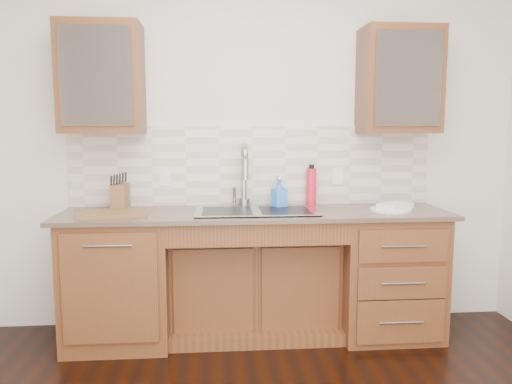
{
  "coord_description": "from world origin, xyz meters",
  "views": [
    {
      "loc": [
        -0.28,
        -1.99,
        1.49
      ],
      "look_at": [
        0.0,
        1.4,
        1.05
      ],
      "focal_mm": 35.0,
      "sensor_mm": 36.0,
      "label": 1
    }
  ],
  "objects": [
    {
      "name": "outlet_right",
      "position": [
        0.65,
        1.73,
        1.12
      ],
      "size": [
        0.08,
        0.01,
        0.12
      ],
      "primitive_type": "cube",
      "color": "white",
      "rests_on": "backsplash"
    },
    {
      "name": "faucet",
      "position": [
        -0.07,
        1.64,
        1.11
      ],
      "size": [
        0.04,
        0.04,
        0.4
      ],
      "primitive_type": "cylinder",
      "color": "#999993",
      "rests_on": "countertop"
    },
    {
      "name": "base_cabinet_left",
      "position": [
        -0.95,
        1.44,
        0.44
      ],
      "size": [
        0.7,
        0.62,
        0.88
      ],
      "primitive_type": "cube",
      "color": "#593014",
      "rests_on": "ground"
    },
    {
      "name": "cup_right_a",
      "position": [
        0.95,
        1.58,
        1.77
      ],
      "size": [
        0.13,
        0.13,
        0.09
      ],
      "primitive_type": "imported",
      "rotation": [
        0.0,
        0.0,
        0.22
      ],
      "color": "white",
      "rests_on": "upper_cabinet_right"
    },
    {
      "name": "sink",
      "position": [
        0.0,
        1.41,
        0.83
      ],
      "size": [
        0.84,
        0.46,
        0.19
      ],
      "primitive_type": "cube",
      "color": "#9E9EA5",
      "rests_on": "countertop"
    },
    {
      "name": "countertop",
      "position": [
        0.0,
        1.43,
        0.9
      ],
      "size": [
        2.7,
        0.65,
        0.03
      ],
      "primitive_type": "cube",
      "color": "#84705B",
      "rests_on": "base_cabinet_left"
    },
    {
      "name": "knife_block",
      "position": [
        -0.95,
        1.57,
        1.0
      ],
      "size": [
        0.11,
        0.17,
        0.18
      ],
      "primitive_type": "cube",
      "rotation": [
        0.0,
        0.0,
        -0.06
      ],
      "color": "brown",
      "rests_on": "countertop"
    },
    {
      "name": "cup_right_b",
      "position": [
        1.12,
        1.58,
        1.77
      ],
      "size": [
        0.13,
        0.13,
        0.09
      ],
      "primitive_type": "imported",
      "rotation": [
        0.0,
        0.0,
        0.37
      ],
      "color": "white",
      "rests_on": "upper_cabinet_right"
    },
    {
      "name": "backsplash",
      "position": [
        0.0,
        1.74,
        1.21
      ],
      "size": [
        2.7,
        0.02,
        0.59
      ],
      "primitive_type": "cube",
      "color": "beige",
      "rests_on": "wall_back"
    },
    {
      "name": "dish_towel",
      "position": [
        0.99,
        1.4,
        0.94
      ],
      "size": [
        0.27,
        0.25,
        0.03
      ],
      "primitive_type": "cube",
      "rotation": [
        0.0,
        0.0,
        0.53
      ],
      "color": "white",
      "rests_on": "plate"
    },
    {
      "name": "filter_tap",
      "position": [
        0.18,
        1.65,
        1.03
      ],
      "size": [
        0.02,
        0.02,
        0.24
      ],
      "primitive_type": "cylinder",
      "color": "#999993",
      "rests_on": "countertop"
    },
    {
      "name": "cup_left_a",
      "position": [
        -1.12,
        1.58,
        1.77
      ],
      "size": [
        0.14,
        0.14,
        0.09
      ],
      "primitive_type": "imported",
      "rotation": [
        0.0,
        0.0,
        0.31
      ],
      "color": "silver",
      "rests_on": "upper_cabinet_left"
    },
    {
      "name": "cup_left_b",
      "position": [
        -0.98,
        1.58,
        1.77
      ],
      "size": [
        0.11,
        0.11,
        0.1
      ],
      "primitive_type": "imported",
      "rotation": [
        0.0,
        0.0,
        -0.06
      ],
      "color": "white",
      "rests_on": "upper_cabinet_left"
    },
    {
      "name": "cutting_board",
      "position": [
        -0.98,
        1.37,
        0.92
      ],
      "size": [
        0.51,
        0.41,
        0.02
      ],
      "primitive_type": "cube",
      "rotation": [
        0.0,
        0.0,
        0.22
      ],
      "color": "olive",
      "rests_on": "countertop"
    },
    {
      "name": "base_cabinet_center",
      "position": [
        0.0,
        1.53,
        0.35
      ],
      "size": [
        1.2,
        0.44,
        0.7
      ],
      "primitive_type": "cube",
      "color": "#593014",
      "rests_on": "ground"
    },
    {
      "name": "soap_bottle",
      "position": [
        0.19,
        1.59,
        1.01
      ],
      "size": [
        0.12,
        0.12,
        0.2
      ],
      "primitive_type": "imported",
      "rotation": [
        0.0,
        0.0,
        0.42
      ],
      "color": "#387DEE",
      "rests_on": "countertop"
    },
    {
      "name": "outlet_left",
      "position": [
        -0.65,
        1.73,
        1.12
      ],
      "size": [
        0.08,
        0.01,
        0.12
      ],
      "primitive_type": "cube",
      "color": "white",
      "rests_on": "backsplash"
    },
    {
      "name": "water_bottle",
      "position": [
        0.44,
        1.67,
        1.05
      ],
      "size": [
        0.09,
        0.09,
        0.28
      ],
      "primitive_type": "cylinder",
      "rotation": [
        0.0,
        0.0,
        0.21
      ],
      "color": "red",
      "rests_on": "countertop"
    },
    {
      "name": "upper_cabinet_left",
      "position": [
        -1.05,
        1.58,
        1.83
      ],
      "size": [
        0.55,
        0.34,
        0.75
      ],
      "primitive_type": "cube",
      "color": "#593014",
      "rests_on": "wall_back"
    },
    {
      "name": "plate",
      "position": [
        0.95,
        1.37,
        0.92
      ],
      "size": [
        0.36,
        0.36,
        0.02
      ],
      "primitive_type": "cylinder",
      "rotation": [
        0.0,
        0.0,
        -0.29
      ],
      "color": "silver",
      "rests_on": "countertop"
    },
    {
      "name": "upper_cabinet_right",
      "position": [
        1.05,
        1.58,
        1.83
      ],
      "size": [
        0.55,
        0.34,
        0.75
      ],
      "primitive_type": "cube",
      "color": "#593014",
      "rests_on": "wall_back"
    },
    {
      "name": "wall_back",
      "position": [
        0.0,
        1.8,
        1.35
      ],
      "size": [
        4.0,
        0.1,
        2.7
      ],
      "primitive_type": "cube",
      "color": "silver",
      "rests_on": "ground"
    },
    {
      "name": "base_cabinet_right",
      "position": [
        0.95,
        1.44,
        0.44
      ],
      "size": [
        0.7,
        0.62,
        0.88
      ],
      "primitive_type": "cube",
      "color": "#593014",
      "rests_on": "ground"
    }
  ]
}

